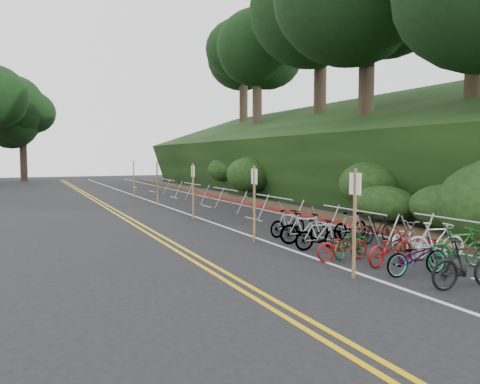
# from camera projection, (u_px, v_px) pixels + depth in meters

# --- Properties ---
(ground) EXTENTS (120.00, 120.00, 0.00)m
(ground) POSITION_uv_depth(u_px,v_px,m) (330.00, 281.00, 10.58)
(ground) COLOR black
(ground) RESTS_ON ground
(road_markings) EXTENTS (7.47, 80.00, 0.01)m
(road_markings) POSITION_uv_depth(u_px,v_px,m) (201.00, 222.00, 19.96)
(road_markings) COLOR gold
(road_markings) RESTS_ON ground
(red_curb) EXTENTS (0.25, 28.00, 0.10)m
(red_curb) POSITION_uv_depth(u_px,v_px,m) (281.00, 210.00, 23.82)
(red_curb) COLOR maroon
(red_curb) RESTS_ON ground
(embankment) EXTENTS (14.30, 48.14, 9.11)m
(embankment) POSITION_uv_depth(u_px,v_px,m) (321.00, 160.00, 33.05)
(embankment) COLOR black
(embankment) RESTS_ON ground
(tree_cluster) EXTENTS (32.70, 54.25, 18.84)m
(tree_cluster) POSITION_uv_depth(u_px,v_px,m) (261.00, 32.00, 33.70)
(tree_cluster) COLOR #2D2319
(tree_cluster) RESTS_ON ground
(bike_rack_front) EXTENTS (1.19, 2.83, 1.28)m
(bike_rack_front) POSITION_uv_depth(u_px,v_px,m) (459.00, 234.00, 11.36)
(bike_rack_front) COLOR #949598
(bike_rack_front) RESTS_ON ground
(bike_racks_rest) EXTENTS (1.14, 23.00, 1.17)m
(bike_racks_rest) POSITION_uv_depth(u_px,v_px,m) (225.00, 195.00, 23.52)
(bike_racks_rest) COLOR #949598
(bike_racks_rest) RESTS_ON ground
(signpost_near) EXTENTS (0.08, 0.40, 2.54)m
(signpost_near) POSITION_uv_depth(u_px,v_px,m) (355.00, 216.00, 10.64)
(signpost_near) COLOR brown
(signpost_near) RESTS_ON ground
(signposts_rest) EXTENTS (0.08, 18.40, 2.50)m
(signposts_rest) POSITION_uv_depth(u_px,v_px,m) (173.00, 184.00, 23.36)
(signposts_rest) COLOR brown
(signposts_rest) RESTS_ON ground
(bike_front) EXTENTS (0.59, 1.61, 0.84)m
(bike_front) POSITION_uv_depth(u_px,v_px,m) (342.00, 245.00, 12.56)
(bike_front) COLOR maroon
(bike_front) RESTS_ON ground
(bike_valet) EXTENTS (3.22, 10.20, 1.06)m
(bike_valet) POSITION_uv_depth(u_px,v_px,m) (406.00, 244.00, 12.38)
(bike_valet) COLOR slate
(bike_valet) RESTS_ON ground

